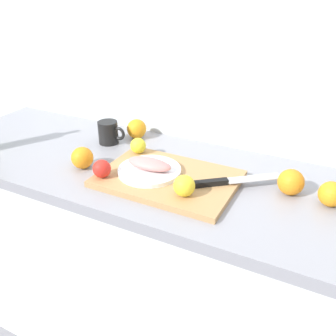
% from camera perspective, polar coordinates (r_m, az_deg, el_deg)
% --- Properties ---
extents(back_wall, '(3.20, 0.05, 2.50)m').
position_cam_1_polar(back_wall, '(1.44, 6.91, 17.17)').
color(back_wall, silver).
rests_on(back_wall, ground_plane).
extents(kitchen_counter, '(2.00, 0.60, 0.90)m').
position_cam_1_polar(kitchen_counter, '(1.54, 0.72, -15.64)').
color(kitchen_counter, white).
rests_on(kitchen_counter, ground_plane).
extents(cutting_board, '(0.45, 0.31, 0.02)m').
position_cam_1_polar(cutting_board, '(1.22, 0.00, -1.65)').
color(cutting_board, tan).
rests_on(cutting_board, kitchen_counter).
extents(white_plate, '(0.21, 0.21, 0.01)m').
position_cam_1_polar(white_plate, '(1.24, -2.89, -0.40)').
color(white_plate, white).
rests_on(white_plate, cutting_board).
extents(fish_fillet, '(0.16, 0.07, 0.04)m').
position_cam_1_polar(fish_fillet, '(1.23, -2.92, 0.65)').
color(fish_fillet, tan).
rests_on(fish_fillet, white_plate).
extents(chef_knife, '(0.25, 0.20, 0.02)m').
position_cam_1_polar(chef_knife, '(1.19, 9.10, -2.02)').
color(chef_knife, silver).
rests_on(chef_knife, cutting_board).
extents(lemon_0, '(0.07, 0.07, 0.07)m').
position_cam_1_polar(lemon_0, '(1.10, 2.53, -2.77)').
color(lemon_0, yellow).
rests_on(lemon_0, cutting_board).
extents(lemon_1, '(0.06, 0.06, 0.06)m').
position_cam_1_polar(lemon_1, '(1.37, -4.64, 3.47)').
color(lemon_1, yellow).
rests_on(lemon_1, cutting_board).
extents(tomato_0, '(0.06, 0.06, 0.06)m').
position_cam_1_polar(tomato_0, '(1.22, -10.21, -0.11)').
color(tomato_0, red).
rests_on(tomato_0, cutting_board).
extents(coffee_mug_0, '(0.12, 0.08, 0.09)m').
position_cam_1_polar(coffee_mug_0, '(1.51, -9.15, 5.46)').
color(coffee_mug_0, black).
rests_on(coffee_mug_0, kitchen_counter).
extents(orange_0, '(0.08, 0.08, 0.08)m').
position_cam_1_polar(orange_0, '(1.33, -13.12, 1.55)').
color(orange_0, orange).
rests_on(orange_0, kitchen_counter).
extents(orange_1, '(0.08, 0.08, 0.08)m').
position_cam_1_polar(orange_1, '(1.19, 23.95, -3.70)').
color(orange_1, orange).
rests_on(orange_1, kitchen_counter).
extents(orange_2, '(0.08, 0.08, 0.08)m').
position_cam_1_polar(orange_2, '(1.55, -4.88, 6.05)').
color(orange_2, orange).
rests_on(orange_2, kitchen_counter).
extents(orange_3, '(0.08, 0.08, 0.08)m').
position_cam_1_polar(orange_3, '(1.20, 18.48, -2.09)').
color(orange_3, orange).
rests_on(orange_3, kitchen_counter).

